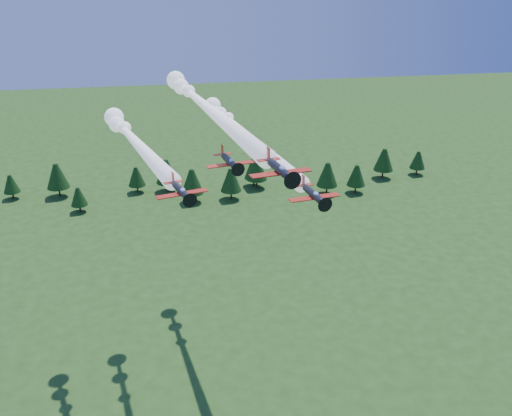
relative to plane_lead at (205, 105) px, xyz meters
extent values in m
cylinder|color=black|center=(5.72, -33.35, 0.00)|extent=(1.92, 5.56, 1.01)
cone|color=black|center=(6.26, -36.49, 0.00)|extent=(1.15, 1.07, 1.01)
cone|color=black|center=(6.36, -37.09, 0.00)|extent=(0.52, 0.52, 0.45)
cylinder|color=black|center=(6.39, -37.26, 0.00)|extent=(2.10, 0.40, 2.13)
cube|color=red|center=(5.79, -33.75, -0.32)|extent=(7.61, 2.61, 0.12)
cube|color=red|center=(5.11, -29.81, 0.05)|extent=(3.04, 1.34, 0.07)
cube|color=red|center=(5.10, -29.71, 0.86)|extent=(0.25, 0.96, 1.47)
ellipsoid|color=#93B1E4|center=(5.88, -34.25, 0.41)|extent=(0.92, 1.32, 0.63)
sphere|color=white|center=(-1.81, 10.56, 0.00)|extent=(2.30, 2.30, 2.30)
sphere|color=white|center=(-2.78, 16.20, 0.00)|extent=(3.00, 3.00, 3.00)
sphere|color=white|center=(-3.75, 21.84, 0.00)|extent=(3.70, 3.70, 3.70)
cylinder|color=black|center=(-5.64, -24.48, -5.46)|extent=(2.21, 5.12, 0.93)
cone|color=black|center=(-4.88, -27.32, -5.46)|extent=(1.12, 1.05, 0.93)
cone|color=black|center=(-4.74, -27.86, -5.46)|extent=(0.51, 0.51, 0.41)
cylinder|color=black|center=(-4.70, -28.01, -5.46)|extent=(1.91, 0.54, 1.96)
cube|color=red|center=(-5.55, -24.84, -5.76)|extent=(7.01, 3.01, 0.11)
cube|color=red|center=(-6.50, -21.27, -5.41)|extent=(2.82, 1.47, 0.07)
cube|color=red|center=(-6.52, -21.18, -4.67)|extent=(0.31, 0.88, 1.35)
ellipsoid|color=#93B1E4|center=(-5.42, -25.29, -5.09)|extent=(0.94, 1.26, 0.58)
sphere|color=white|center=(-14.16, 7.35, -5.46)|extent=(2.30, 2.30, 2.30)
sphere|color=white|center=(-15.22, 11.34, -5.46)|extent=(3.00, 3.00, 3.00)
sphere|color=white|center=(-16.29, 15.34, -5.46)|extent=(3.70, 3.70, 3.70)
cylinder|color=black|center=(13.35, -21.85, -8.41)|extent=(1.85, 5.67, 1.03)
cone|color=black|center=(13.83, -25.07, -8.41)|extent=(1.16, 1.07, 1.03)
cone|color=black|center=(13.92, -25.68, -8.41)|extent=(0.52, 0.53, 0.45)
cylinder|color=black|center=(13.95, -25.86, -8.41)|extent=(2.15, 0.36, 2.17)
cube|color=red|center=(13.41, -22.26, -8.74)|extent=(7.77, 2.52, 0.12)
cube|color=red|center=(12.80, -18.22, -8.36)|extent=(3.09, 1.32, 0.07)
cube|color=red|center=(12.78, -18.12, -7.53)|extent=(0.24, 0.98, 1.50)
ellipsoid|color=#93B1E4|center=(13.48, -22.77, -8.00)|extent=(0.92, 1.34, 0.64)
sphere|color=white|center=(6.71, 22.13, -8.41)|extent=(2.30, 2.30, 2.30)
sphere|color=white|center=(5.86, 27.77, -8.41)|extent=(3.00, 3.00, 3.00)
sphere|color=white|center=(5.00, 33.41, -8.41)|extent=(3.70, 3.70, 3.70)
cylinder|color=black|center=(1.98, -16.48, -4.54)|extent=(1.92, 5.31, 0.97)
cone|color=black|center=(2.54, -19.47, -4.54)|extent=(1.11, 1.03, 0.97)
cone|color=black|center=(2.65, -20.04, -4.54)|extent=(0.50, 0.51, 0.43)
cylinder|color=black|center=(2.68, -20.20, -4.54)|extent=(2.00, 0.41, 2.03)
cube|color=red|center=(2.05, -16.86, -4.85)|extent=(7.27, 2.61, 0.12)
cube|color=red|center=(1.34, -13.10, -4.50)|extent=(2.91, 1.33, 0.07)
cube|color=red|center=(1.32, -13.01, -3.72)|extent=(0.26, 0.92, 1.40)
ellipsoid|color=#93B1E4|center=(2.14, -17.33, -4.16)|extent=(0.90, 1.27, 0.60)
cylinder|color=#382314|center=(1.79, 80.47, -50.12)|extent=(0.60, 0.60, 3.22)
cone|color=black|center=(1.79, 80.47, -44.37)|extent=(7.37, 7.37, 8.29)
cylinder|color=#382314|center=(-42.57, 93.20, -50.09)|extent=(0.60, 0.60, 3.29)
cone|color=black|center=(-42.57, 93.20, -44.23)|extent=(7.51, 7.51, 8.45)
cylinder|color=#382314|center=(24.93, 89.30, -50.13)|extent=(0.60, 0.60, 3.21)
cone|color=black|center=(24.93, 89.30, -44.39)|extent=(7.35, 7.35, 8.26)
cylinder|color=#382314|center=(47.62, 79.46, -50.15)|extent=(0.60, 0.60, 3.16)
cone|color=black|center=(47.62, 79.46, -44.51)|extent=(7.23, 7.23, 8.13)
cylinder|color=#382314|center=(57.82, 78.92, -50.33)|extent=(0.60, 0.60, 2.81)
cone|color=black|center=(57.82, 78.92, -45.32)|extent=(6.41, 6.41, 7.22)
cylinder|color=#382314|center=(86.45, 92.21, -50.48)|extent=(0.60, 0.60, 2.51)
cone|color=black|center=(86.45, 92.21, -46.00)|extent=(5.74, 5.74, 6.46)
cylinder|color=#382314|center=(-16.49, 92.42, -50.45)|extent=(0.60, 0.60, 2.57)
cone|color=black|center=(-16.49, 92.42, -45.86)|extent=(5.88, 5.88, 6.61)
cylinder|color=#382314|center=(-34.37, 78.79, -50.58)|extent=(0.60, 0.60, 2.31)
cone|color=black|center=(-34.37, 78.79, -46.45)|extent=(5.29, 5.29, 5.95)
cylinder|color=#382314|center=(72.45, 90.90, -50.17)|extent=(0.60, 0.60, 3.14)
cone|color=black|center=(72.45, 90.90, -44.56)|extent=(7.18, 7.18, 8.07)
cylinder|color=#382314|center=(-57.80, 93.88, -50.54)|extent=(0.60, 0.60, 2.38)
cone|color=black|center=(-57.80, 93.88, -46.29)|extent=(5.44, 5.44, 6.12)
cylinder|color=#382314|center=(14.69, 80.73, -50.21)|extent=(0.60, 0.60, 3.05)
cone|color=black|center=(14.69, 80.73, -44.76)|extent=(6.98, 6.98, 7.85)
cylinder|color=#382314|center=(24.24, 91.35, -50.28)|extent=(0.60, 0.60, 2.92)
cone|color=black|center=(24.24, 91.35, -45.07)|extent=(6.67, 6.67, 7.50)
cylinder|color=#382314|center=(-6.19, 91.59, -50.12)|extent=(0.60, 0.60, 3.22)
cone|color=black|center=(-6.19, 91.59, -44.37)|extent=(7.37, 7.37, 8.29)
camera|label=1|loc=(-8.08, -95.24, 22.85)|focal=40.00mm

